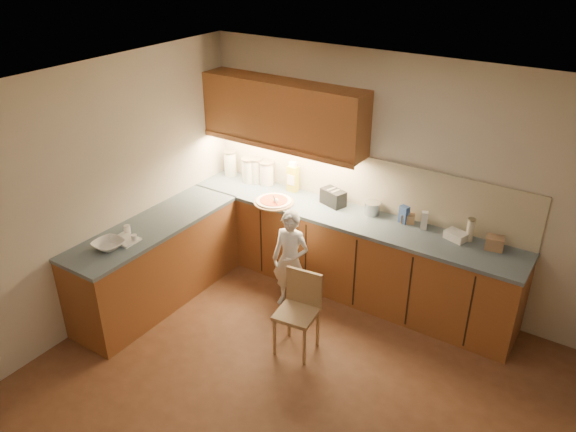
# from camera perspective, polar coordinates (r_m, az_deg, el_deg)

# --- Properties ---
(room) EXTENTS (4.54, 4.50, 2.62)m
(room) POSITION_cam_1_polar(r_m,az_deg,el_deg) (4.17, 0.12, -0.87)
(room) COLOR brown
(room) RESTS_ON ground
(l_counter) EXTENTS (3.77, 2.62, 0.92)m
(l_counter) POSITION_cam_1_polar(r_m,az_deg,el_deg) (6.12, -0.72, -4.02)
(l_counter) COLOR brown
(l_counter) RESTS_ON ground
(backsplash) EXTENTS (3.75, 0.02, 0.58)m
(backsplash) POSITION_cam_1_polar(r_m,az_deg,el_deg) (6.10, 7.42, 3.58)
(backsplash) COLOR #C0B495
(backsplash) RESTS_ON l_counter
(upper_cabinets) EXTENTS (1.95, 0.36, 0.73)m
(upper_cabinets) POSITION_cam_1_polar(r_m,az_deg,el_deg) (6.17, -0.51, 10.39)
(upper_cabinets) COLOR brown
(upper_cabinets) RESTS_ON ground
(pizza_on_board) EXTENTS (0.44, 0.44, 0.18)m
(pizza_on_board) POSITION_cam_1_polar(r_m,az_deg,el_deg) (6.21, -1.45, 1.47)
(pizza_on_board) COLOR tan
(pizza_on_board) RESTS_ON l_counter
(child) EXTENTS (0.43, 0.31, 1.11)m
(child) POSITION_cam_1_polar(r_m,az_deg,el_deg) (5.85, 0.26, -4.53)
(child) COLOR silver
(child) RESTS_ON ground
(wooden_chair) EXTENTS (0.40, 0.40, 0.81)m
(wooden_chair) POSITION_cam_1_polar(r_m,az_deg,el_deg) (5.35, 1.18, -9.15)
(wooden_chair) COLOR #A68458
(wooden_chair) RESTS_ON ground
(mixing_bowl) EXTENTS (0.29, 0.29, 0.07)m
(mixing_bowl) POSITION_cam_1_polar(r_m,az_deg,el_deg) (5.61, -17.78, -2.80)
(mixing_bowl) COLOR silver
(mixing_bowl) RESTS_ON l_counter
(canister_a) EXTENTS (0.16, 0.16, 0.31)m
(canister_a) POSITION_cam_1_polar(r_m,az_deg,el_deg) (6.91, -5.89, 5.36)
(canister_a) COLOR white
(canister_a) RESTS_ON l_counter
(canister_b) EXTENTS (0.17, 0.17, 0.30)m
(canister_b) POSITION_cam_1_polar(r_m,az_deg,el_deg) (6.70, -4.01, 4.67)
(canister_b) COLOR white
(canister_b) RESTS_ON l_counter
(canister_c) EXTENTS (0.16, 0.16, 0.30)m
(canister_c) POSITION_cam_1_polar(r_m,az_deg,el_deg) (6.69, -3.30, 4.67)
(canister_c) COLOR silver
(canister_c) RESTS_ON l_counter
(canister_d) EXTENTS (0.18, 0.18, 0.29)m
(canister_d) POSITION_cam_1_polar(r_m,az_deg,el_deg) (6.63, -2.19, 4.39)
(canister_d) COLOR white
(canister_d) RESTS_ON l_counter
(oil_jug) EXTENTS (0.12, 0.09, 0.36)m
(oil_jug) POSITION_cam_1_polar(r_m,az_deg,el_deg) (6.44, 0.49, 3.91)
(oil_jug) COLOR gold
(oil_jug) RESTS_ON l_counter
(toaster) EXTENTS (0.31, 0.23, 0.18)m
(toaster) POSITION_cam_1_polar(r_m,az_deg,el_deg) (6.16, 4.61, 1.90)
(toaster) COLOR black
(toaster) RESTS_ON l_counter
(steel_pot) EXTENTS (0.18, 0.18, 0.14)m
(steel_pot) POSITION_cam_1_polar(r_m,az_deg,el_deg) (6.02, 8.55, 0.81)
(steel_pot) COLOR #B2B2B7
(steel_pot) RESTS_ON l_counter
(blue_box) EXTENTS (0.11, 0.09, 0.19)m
(blue_box) POSITION_cam_1_polar(r_m,az_deg,el_deg) (5.89, 11.70, 0.15)
(blue_box) COLOR #315094
(blue_box) RESTS_ON l_counter
(card_box_a) EXTENTS (0.16, 0.14, 0.10)m
(card_box_a) POSITION_cam_1_polar(r_m,az_deg,el_deg) (5.92, 12.08, -0.22)
(card_box_a) COLOR #A17D56
(card_box_a) RESTS_ON l_counter
(white_bottle) EXTENTS (0.08, 0.08, 0.19)m
(white_bottle) POSITION_cam_1_polar(r_m,az_deg,el_deg) (5.81, 13.68, -0.45)
(white_bottle) COLOR white
(white_bottle) RESTS_ON l_counter
(flat_pack) EXTENTS (0.24, 0.20, 0.08)m
(flat_pack) POSITION_cam_1_polar(r_m,az_deg,el_deg) (5.72, 16.71, -1.92)
(flat_pack) COLOR silver
(flat_pack) RESTS_ON l_counter
(tall_jar) EXTENTS (0.08, 0.08, 0.24)m
(tall_jar) POSITION_cam_1_polar(r_m,az_deg,el_deg) (5.71, 18.03, -1.32)
(tall_jar) COLOR beige
(tall_jar) RESTS_ON l_counter
(card_box_b) EXTENTS (0.19, 0.16, 0.13)m
(card_box_b) POSITION_cam_1_polar(r_m,az_deg,el_deg) (5.66, 20.24, -2.59)
(card_box_b) COLOR #A67E59
(card_box_b) RESTS_ON l_counter
(dough_cloth) EXTENTS (0.26, 0.21, 0.02)m
(dough_cloth) POSITION_cam_1_polar(r_m,az_deg,el_deg) (5.70, -16.22, -2.33)
(dough_cloth) COLOR silver
(dough_cloth) RESTS_ON l_counter
(spice_jar_a) EXTENTS (0.08, 0.08, 0.09)m
(spice_jar_a) POSITION_cam_1_polar(r_m,az_deg,el_deg) (5.81, -16.02, -1.33)
(spice_jar_a) COLOR silver
(spice_jar_a) RESTS_ON l_counter
(spice_jar_b) EXTENTS (0.06, 0.06, 0.08)m
(spice_jar_b) POSITION_cam_1_polar(r_m,az_deg,el_deg) (5.64, -15.36, -2.20)
(spice_jar_b) COLOR white
(spice_jar_b) RESTS_ON l_counter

